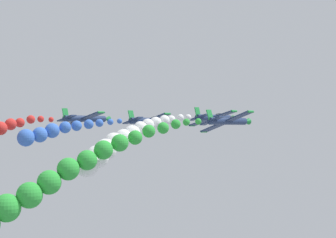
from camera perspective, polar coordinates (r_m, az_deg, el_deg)
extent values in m
cylinder|color=navy|center=(105.08, 4.25, 0.11)|extent=(1.34, 9.00, 1.34)
cone|color=#1E8438|center=(109.20, 5.86, 0.08)|extent=(1.28, 1.20, 1.28)
cube|color=navy|center=(104.74, 4.13, 0.06)|extent=(8.94, 1.90, 2.52)
cylinder|color=#1E8438|center=(107.47, 2.24, -0.59)|extent=(0.44, 1.40, 0.44)
cylinder|color=#1E8438|center=(102.15, 6.12, 0.74)|extent=(0.44, 1.40, 0.44)
cube|color=navy|center=(101.92, 2.90, 0.16)|extent=(3.72, 1.20, 1.14)
cube|color=#1E8438|center=(102.00, 2.76, 0.65)|extent=(0.54, 1.10, 1.58)
ellipsoid|color=black|center=(106.60, 4.78, 0.35)|extent=(0.95, 2.20, 0.88)
sphere|color=white|center=(99.45, 1.89, 0.14)|extent=(1.02, 1.02, 1.02)
sphere|color=white|center=(97.85, 1.16, 0.13)|extent=(1.10, 1.10, 1.10)
sphere|color=white|center=(96.40, 0.31, -0.05)|extent=(1.29, 1.29, 1.29)
sphere|color=white|center=(94.64, -0.33, -0.13)|extent=(1.64, 1.64, 1.64)
sphere|color=white|center=(93.11, -1.16, -0.35)|extent=(1.82, 1.82, 1.82)
sphere|color=white|center=(91.43, -1.89, -0.55)|extent=(1.90, 1.90, 1.90)
sphere|color=white|center=(89.68, -2.59, -0.85)|extent=(2.01, 2.01, 2.01)
sphere|color=white|center=(88.00, -3.35, -1.36)|extent=(2.42, 2.42, 2.42)
sphere|color=white|center=(86.36, -4.16, -1.76)|extent=(2.47, 2.47, 2.47)
sphere|color=white|center=(84.81, -5.04, -2.19)|extent=(2.76, 2.76, 2.76)
sphere|color=white|center=(83.02, -5.78, -2.83)|extent=(2.92, 2.92, 2.92)
sphere|color=white|center=(81.28, -6.57, -3.49)|extent=(3.07, 3.07, 3.07)
sphere|color=white|center=(79.79, -7.53, -4.20)|extent=(3.23, 3.23, 3.23)
cylinder|color=navy|center=(105.25, -1.76, -0.18)|extent=(1.36, 9.00, 1.36)
cone|color=#1E8438|center=(109.04, 0.07, -0.20)|extent=(1.29, 1.20, 1.29)
cube|color=navy|center=(104.94, -1.89, -0.23)|extent=(8.90, 1.90, 2.68)
cylinder|color=#1E8438|center=(108.01, -3.61, -0.90)|extent=(0.44, 1.40, 0.44)
cylinder|color=#1E8438|center=(101.99, -0.08, 0.49)|extent=(0.44, 1.40, 0.44)
cube|color=navy|center=(102.37, -3.29, -0.13)|extent=(3.71, 1.20, 1.21)
cube|color=#1E8438|center=(102.49, -3.42, 0.36)|extent=(0.57, 1.10, 1.58)
ellipsoid|color=black|center=(106.67, -1.15, 0.07)|extent=(0.96, 2.20, 0.89)
sphere|color=blue|center=(100.18, -4.51, -0.19)|extent=(0.84, 0.84, 0.84)
sphere|color=blue|center=(98.71, -5.37, -0.27)|extent=(1.00, 1.00, 1.00)
sphere|color=blue|center=(97.51, -6.38, -0.37)|extent=(1.28, 1.28, 1.28)
sphere|color=blue|center=(96.24, -7.36, -0.48)|extent=(1.52, 1.52, 1.52)
sphere|color=blue|center=(95.19, -8.46, -0.62)|extent=(1.63, 1.63, 1.63)
sphere|color=blue|center=(94.01, -9.51, -0.77)|extent=(1.81, 1.81, 1.81)
sphere|color=blue|center=(93.09, -10.69, -1.06)|extent=(2.24, 2.24, 2.24)
sphere|color=blue|center=(91.97, -11.79, -1.44)|extent=(2.28, 2.28, 2.28)
sphere|color=blue|center=(91.17, -13.04, -1.70)|extent=(2.56, 2.56, 2.56)
cylinder|color=navy|center=(94.41, 5.56, -0.20)|extent=(1.40, 9.00, 1.40)
cone|color=#1E8438|center=(98.60, 7.29, -0.23)|extent=(1.33, 1.20, 1.33)
cube|color=navy|center=(94.06, 5.43, -0.26)|extent=(8.77, 1.90, 3.14)
cylinder|color=#1E8438|center=(96.67, 3.34, -1.15)|extent=(0.46, 1.40, 0.46)
cylinder|color=#1E8438|center=(91.61, 7.64, 0.68)|extent=(0.46, 1.40, 0.46)
cube|color=navy|center=(91.20, 4.09, -0.16)|extent=(3.65, 1.20, 1.40)
cube|color=#1E8438|center=(91.31, 3.90, 0.39)|extent=(0.65, 1.10, 1.56)
ellipsoid|color=black|center=(95.97, 6.11, 0.07)|extent=(0.98, 2.20, 0.92)
sphere|color=green|center=(88.50, 2.82, -0.23)|extent=(0.93, 0.93, 0.93)
sphere|color=green|center=(86.86, 1.72, -0.29)|extent=(1.02, 1.02, 1.02)
sphere|color=green|center=(85.04, 0.73, -0.48)|extent=(1.36, 1.36, 1.36)
sphere|color=green|center=(83.45, -0.46, -0.84)|extent=(1.60, 1.60, 1.60)
sphere|color=green|center=(82.04, -1.79, -1.13)|extent=(1.75, 1.75, 1.75)
sphere|color=green|center=(80.52, -3.06, -1.73)|extent=(1.91, 1.91, 1.91)
sphere|color=green|center=(79.21, -4.49, -2.22)|extent=(2.26, 2.26, 2.26)
sphere|color=green|center=(78.01, -6.00, -2.87)|extent=(2.45, 2.45, 2.45)
sphere|color=green|center=(76.83, -7.51, -3.80)|extent=(2.53, 2.53, 2.53)
sphere|color=green|center=(75.96, -9.23, -4.60)|extent=(2.79, 2.79, 2.79)
sphere|color=green|center=(75.15, -10.96, -5.78)|extent=(2.95, 2.95, 2.95)
sphere|color=green|center=(74.42, -12.72, -6.91)|extent=(3.14, 3.14, 3.14)
sphere|color=green|center=(74.15, -14.71, -7.98)|extent=(3.33, 3.33, 3.33)
cylinder|color=navy|center=(106.76, -7.71, 0.02)|extent=(1.34, 9.00, 1.34)
cone|color=#1E8438|center=(110.18, -5.71, 0.00)|extent=(1.27, 1.20, 1.27)
cube|color=navy|center=(106.48, -7.86, -0.02)|extent=(8.97, 1.90, 2.42)
cylinder|color=#1E8438|center=(109.88, -9.39, -0.63)|extent=(0.44, 1.40, 0.44)
cylinder|color=#1E8438|center=(103.17, -6.24, 0.62)|extent=(0.44, 1.40, 0.44)
cube|color=navy|center=(104.19, -9.37, 0.07)|extent=(3.73, 1.20, 1.10)
cube|color=#1E8438|center=(104.31, -9.49, 0.56)|extent=(0.53, 1.10, 1.59)
ellipsoid|color=black|center=(108.05, -7.03, 0.27)|extent=(0.95, 2.20, 0.87)
sphere|color=red|center=(102.19, -10.79, -0.05)|extent=(0.86, 0.86, 0.86)
sphere|color=red|center=(100.67, -11.72, 0.00)|extent=(1.07, 1.07, 1.07)
sphere|color=red|center=(98.99, -12.60, -0.04)|extent=(1.36, 1.36, 1.36)
sphere|color=red|center=(97.45, -13.56, -0.33)|extent=(1.48, 1.48, 1.48)
sphere|color=red|center=(95.50, -14.38, -0.48)|extent=(1.81, 1.81, 1.81)
sphere|color=red|center=(93.65, -15.25, -0.84)|extent=(2.02, 2.02, 2.02)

